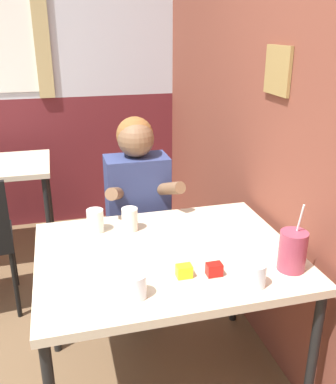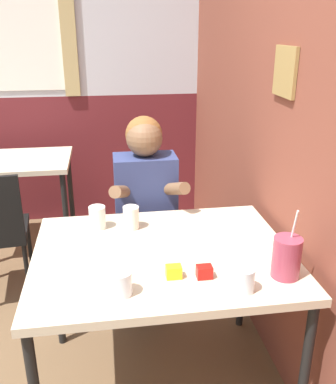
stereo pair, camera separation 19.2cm
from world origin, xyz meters
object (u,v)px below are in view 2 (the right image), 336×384
Objects in this scene: person_seated at (146,218)px; cocktail_pitcher at (287,257)px; background_table at (15,171)px; main_table at (163,264)px.

cocktail_pitcher is at bearing -62.36° from person_seated.
cocktail_pitcher is at bearing -53.21° from background_table.
cocktail_pitcher reaches higher than background_table.
main_table is 1.37× the size of background_table.
main_table is at bearing -59.74° from background_table.
main_table and background_table have the same top height.
main_table is 1.75m from background_table.
main_table is 3.89× the size of cocktail_pitcher.
person_seated reaches higher than main_table.
background_table is (-0.88, 1.51, -0.03)m from main_table.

